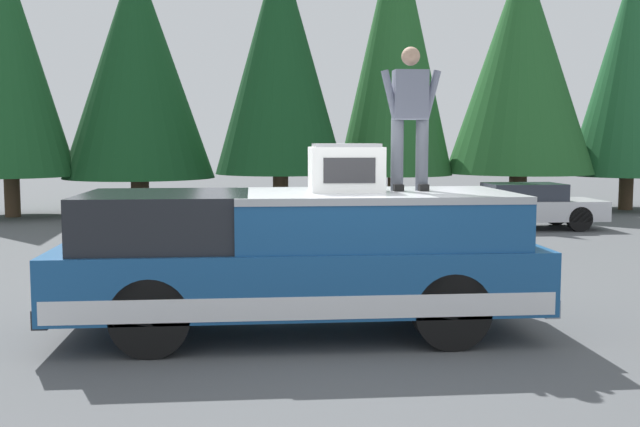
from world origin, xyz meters
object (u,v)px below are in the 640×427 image
Objects in this scene: pickup_truck at (299,259)px; parked_car_silver at (520,206)px; compressor_unit at (346,168)px; person_on_truck_bed at (410,114)px.

parked_car_silver is (9.81, -6.30, -0.29)m from pickup_truck.
compressor_unit reaches higher than pickup_truck.
person_on_truck_bed is at bearing -81.80° from compressor_unit.
person_on_truck_bed is 0.41× the size of parked_car_silver.
compressor_unit is 1.00m from person_on_truck_bed.
person_on_truck_bed is (0.15, -1.33, 1.68)m from pickup_truck.
parked_car_silver is (9.65, -4.96, -1.97)m from person_on_truck_bed.
parked_car_silver is at bearing -30.45° from compressor_unit.
person_on_truck_bed is 11.03m from parked_car_silver.
pickup_truck is at bearing 96.57° from person_on_truck_bed.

